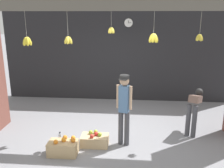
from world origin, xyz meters
TOP-DOWN VIEW (x-y plane):
  - ground_plane at (0.00, 0.00)m, footprint 60.00×60.00m
  - shop_back_wall at (0.00, 2.73)m, footprint 7.52×0.12m
  - storefront_awning at (-0.01, 0.12)m, footprint 5.62×0.31m
  - shopkeeper at (0.32, -0.35)m, footprint 0.33×0.28m
  - worker_stooping at (1.97, 0.35)m, footprint 0.49×0.75m
  - fruit_crate_oranges at (-0.90, -0.87)m, footprint 0.60×0.35m
  - fruit_crate_apples at (-0.31, -0.45)m, footprint 0.60×0.37m
  - water_bottle at (-1.09, -0.43)m, footprint 0.07×0.07m
  - wall_clock at (0.32, 2.65)m, footprint 0.28×0.03m

SIDE VIEW (x-z plane):
  - ground_plane at x=0.00m, z-range 0.00..0.00m
  - fruit_crate_apples at x=-0.31m, z-range -0.03..0.28m
  - water_bottle at x=-1.09m, z-range -0.01..0.27m
  - fruit_crate_oranges at x=-0.90m, z-range -0.03..0.34m
  - worker_stooping at x=1.97m, z-range 0.17..1.19m
  - shopkeeper at x=0.32m, z-range 0.13..1.71m
  - shop_back_wall at x=0.00m, z-range 0.00..3.10m
  - wall_clock at x=0.32m, z-range 2.40..2.68m
  - storefront_awning at x=-0.01m, z-range 2.43..3.43m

